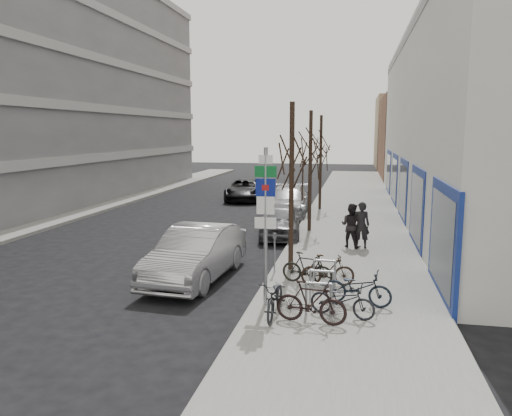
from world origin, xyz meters
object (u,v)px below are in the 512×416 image
at_px(bike_near_right, 311,302).
at_px(tree_mid, 311,142).
at_px(bike_near_left, 276,295).
at_px(highway_sign_pole, 266,217).
at_px(parked_car_back, 288,201).
at_px(pedestrian_near, 361,225).
at_px(meter_mid, 295,219).
at_px(bike_far_inner, 328,270).
at_px(bike_mid_curb, 358,285).
at_px(meter_back, 308,201).
at_px(parked_car_mid, 280,220).
at_px(pedestrian_far, 351,225).
at_px(meter_front, 275,249).
at_px(bike_mid_inner, 307,268).
at_px(tree_far, 321,140).
at_px(bike_far_curb, 342,297).
at_px(parked_car_front, 196,254).
at_px(tree_near, 292,147).
at_px(lane_car, 245,190).
at_px(bike_rack, 322,282).

bearing_deg(bike_near_right, tree_mid, 13.54).
bearing_deg(bike_near_left, highway_sign_pole, 118.96).
relative_size(parked_car_back, pedestrian_near, 3.02).
distance_m(meter_mid, bike_far_inner, 6.82).
xyz_separation_m(bike_mid_curb, pedestrian_near, (0.13, 6.54, 0.36)).
distance_m(highway_sign_pole, meter_back, 14.10).
height_order(parked_car_mid, pedestrian_far, pedestrian_far).
relative_size(meter_front, bike_far_inner, 0.81).
bearing_deg(meter_back, bike_mid_inner, -84.61).
xyz_separation_m(bike_mid_inner, pedestrian_near, (1.57, 4.99, 0.42)).
bearing_deg(tree_far, pedestrian_far, -78.78).
distance_m(bike_near_right, pedestrian_far, 8.14).
xyz_separation_m(meter_front, parked_car_back, (-1.19, 11.86, -0.13)).
bearing_deg(bike_far_curb, parked_car_back, 28.32).
relative_size(meter_front, bike_far_curb, 0.79).
height_order(tree_far, bike_mid_inner, tree_far).
distance_m(meter_back, bike_mid_curb, 13.80).
xyz_separation_m(bike_near_right, parked_car_front, (-3.87, 3.28, 0.17)).
bearing_deg(highway_sign_pole, bike_far_inner, 52.27).
height_order(tree_near, lane_car, tree_near).
distance_m(tree_far, meter_front, 13.88).
xyz_separation_m(parked_car_mid, pedestrian_near, (3.46, -2.15, 0.32)).
bearing_deg(highway_sign_pole, parked_car_back, 95.53).
distance_m(bike_mid_curb, pedestrian_near, 6.55).
height_order(meter_mid, pedestrian_far, pedestrian_far).
distance_m(tree_near, parked_car_mid, 6.68).
distance_m(tree_mid, tree_far, 6.50).
distance_m(meter_mid, lane_car, 12.79).
distance_m(highway_sign_pole, parked_car_back, 15.03).
xyz_separation_m(bike_rack, meter_front, (-1.65, 2.40, 0.26)).
distance_m(tree_near, bike_mid_curb, 5.05).
relative_size(bike_mid_inner, pedestrian_far, 0.91).
relative_size(highway_sign_pole, parked_car_back, 0.78).
bearing_deg(lane_car, tree_mid, -69.60).
relative_size(tree_far, bike_near_left, 3.14).
distance_m(parked_car_front, parked_car_back, 12.68).
bearing_deg(meter_front, pedestrian_near, 55.81).
relative_size(meter_front, lane_car, 0.25).
bearing_deg(bike_near_left, parked_car_back, 97.94).
distance_m(bike_near_left, bike_far_curb, 1.61).
xyz_separation_m(tree_far, bike_near_right, (1.07, -17.55, -3.44)).
height_order(tree_mid, bike_far_curb, tree_mid).
xyz_separation_m(parked_car_front, pedestrian_far, (4.68, 4.81, 0.18)).
relative_size(bike_near_right, parked_car_front, 0.34).
relative_size(bike_far_inner, pedestrian_far, 0.90).
xyz_separation_m(highway_sign_pole, pedestrian_near, (2.46, 7.00, -1.41)).
bearing_deg(highway_sign_pole, bike_far_curb, -13.34).
bearing_deg(bike_mid_inner, parked_car_front, 100.61).
bearing_deg(bike_mid_curb, pedestrian_near, 10.10).
bearing_deg(highway_sign_pole, meter_back, 91.02).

